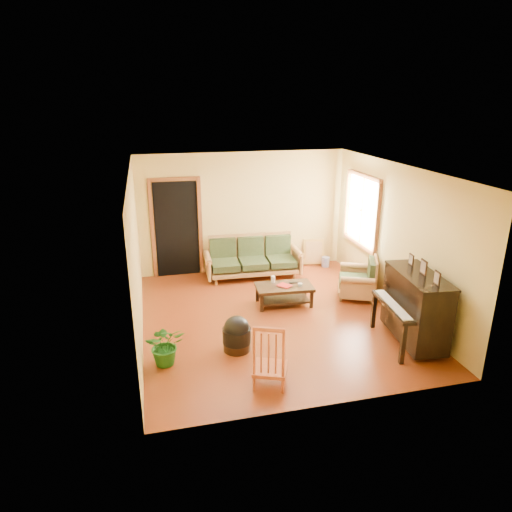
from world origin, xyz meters
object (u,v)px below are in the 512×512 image
object	(u,v)px
ceramic_crock	(326,262)
potted_plant	(166,345)
piano	(416,309)
sofa	(253,258)
footstool	(237,338)
coffee_table	(284,295)
red_chair	(270,353)
armchair	(357,277)

from	to	relation	value
ceramic_crock	potted_plant	distance (m)	4.97
ceramic_crock	piano	bearing A→B (deg)	-89.30
sofa	ceramic_crock	xyz separation A→B (m)	(1.75, 0.21, -0.32)
piano	footstool	xyz separation A→B (m)	(-2.74, 0.43, -0.37)
piano	footstool	distance (m)	2.79
coffee_table	red_chair	bearing A→B (deg)	-111.22
red_chair	footstool	bearing A→B (deg)	127.14
ceramic_crock	potted_plant	size ratio (longest dim) A/B	0.37
armchair	potted_plant	distance (m)	4.01
armchair	potted_plant	world-z (taller)	armchair
coffee_table	red_chair	size ratio (longest dim) A/B	1.11
footstool	potted_plant	xyz separation A→B (m)	(-1.07, -0.14, 0.10)
red_chair	sofa	bearing A→B (deg)	101.98
coffee_table	potted_plant	xyz separation A→B (m)	(-2.24, -1.53, 0.12)
coffee_table	ceramic_crock	xyz separation A→B (m)	(1.52, 1.71, -0.08)
piano	ceramic_crock	size ratio (longest dim) A/B	5.76
coffee_table	piano	world-z (taller)	piano
coffee_table	armchair	world-z (taller)	armchair
sofa	armchair	bearing A→B (deg)	-38.86
red_chair	potted_plant	size ratio (longest dim) A/B	1.51
piano	red_chair	size ratio (longest dim) A/B	1.39
piano	ceramic_crock	xyz separation A→B (m)	(-0.04, 3.53, -0.46)
red_chair	ceramic_crock	distance (m)	4.75
sofa	coffee_table	bearing A→B (deg)	-78.68
sofa	coffee_table	size ratio (longest dim) A/B	1.94
sofa	footstool	distance (m)	3.04
piano	red_chair	bearing A→B (deg)	-161.74
ceramic_crock	potted_plant	bearing A→B (deg)	-139.24
red_chair	ceramic_crock	size ratio (longest dim) A/B	4.14
armchair	potted_plant	xyz separation A→B (m)	(-3.70, -1.54, -0.10)
piano	ceramic_crock	distance (m)	3.56
coffee_table	footstool	world-z (taller)	footstool
footstool	potted_plant	world-z (taller)	potted_plant
armchair	piano	distance (m)	1.84
potted_plant	sofa	bearing A→B (deg)	56.46
piano	potted_plant	distance (m)	3.82
ceramic_crock	coffee_table	bearing A→B (deg)	-131.53
sofa	armchair	world-z (taller)	sofa
red_chair	ceramic_crock	xyz separation A→B (m)	(2.43, 4.07, -0.36)
sofa	piano	xyz separation A→B (m)	(1.80, -3.32, 0.14)
footstool	ceramic_crock	world-z (taller)	footstool
piano	ceramic_crock	bearing A→B (deg)	96.75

